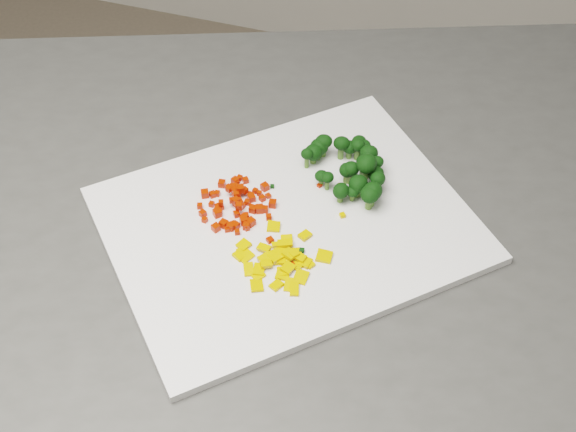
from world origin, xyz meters
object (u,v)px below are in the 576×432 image
(carrot_pile, at_px, (235,199))
(pepper_pile, at_px, (280,254))
(broccoli_pile, at_px, (348,164))
(counter_block, at_px, (303,390))
(cutting_board, at_px, (288,225))

(carrot_pile, height_order, pepper_pile, carrot_pile)
(carrot_pile, xyz_separation_m, broccoli_pile, (0.12, 0.09, 0.01))
(counter_block, height_order, cutting_board, cutting_board)
(counter_block, distance_m, cutting_board, 0.46)
(counter_block, relative_size, pepper_pile, 9.81)
(counter_block, height_order, broccoli_pile, broccoli_pile)
(carrot_pile, bearing_deg, cutting_board, -4.37)
(broccoli_pile, bearing_deg, counter_block, -128.90)
(counter_block, bearing_deg, pepper_pile, -91.88)
(cutting_board, xyz_separation_m, broccoli_pile, (0.05, 0.09, 0.03))
(carrot_pile, distance_m, broccoli_pile, 0.15)
(cutting_board, height_order, broccoli_pile, broccoli_pile)
(broccoli_pile, bearing_deg, pepper_pile, -105.38)
(counter_block, height_order, carrot_pile, carrot_pile)
(counter_block, distance_m, pepper_pile, 0.48)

